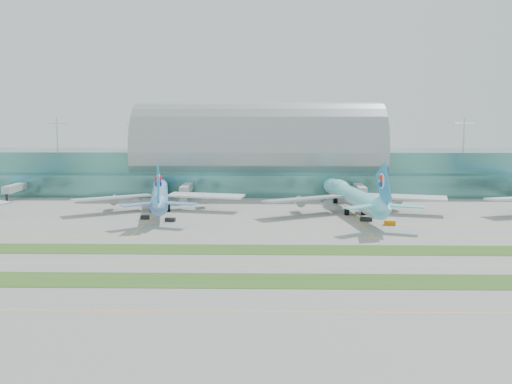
{
  "coord_description": "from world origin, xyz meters",
  "views": [
    {
      "loc": [
        4.12,
        -150.96,
        36.24
      ],
      "look_at": [
        0.0,
        55.0,
        9.0
      ],
      "focal_mm": 40.0,
      "sensor_mm": 36.0,
      "label": 1
    }
  ],
  "objects": [
    {
      "name": "ground",
      "position": [
        0.0,
        0.0,
        0.0
      ],
      "size": [
        700.0,
        700.0,
        0.0
      ],
      "primitive_type": "plane",
      "color": "gray",
      "rests_on": "ground"
    },
    {
      "name": "terminal",
      "position": [
        0.01,
        128.79,
        14.23
      ],
      "size": [
        340.0,
        69.1,
        36.0
      ],
      "color": "#3D7A75",
      "rests_on": "ground"
    },
    {
      "name": "grass_strip_near",
      "position": [
        0.0,
        -28.0,
        0.04
      ],
      "size": [
        420.0,
        12.0,
        0.08
      ],
      "primitive_type": "cube",
      "color": "#2D591E",
      "rests_on": "ground"
    },
    {
      "name": "grass_strip_far",
      "position": [
        0.0,
        2.0,
        0.04
      ],
      "size": [
        420.0,
        12.0,
        0.08
      ],
      "primitive_type": "cube",
      "color": "#2D591E",
      "rests_on": "ground"
    },
    {
      "name": "taxiline_a",
      "position": [
        0.0,
        -48.0,
        0.01
      ],
      "size": [
        420.0,
        0.35,
        0.01
      ],
      "primitive_type": "cube",
      "color": "yellow",
      "rests_on": "ground"
    },
    {
      "name": "taxiline_b",
      "position": [
        0.0,
        -14.0,
        0.01
      ],
      "size": [
        420.0,
        0.35,
        0.01
      ],
      "primitive_type": "cube",
      "color": "yellow",
      "rests_on": "ground"
    },
    {
      "name": "taxiline_c",
      "position": [
        0.0,
        18.0,
        0.01
      ],
      "size": [
        420.0,
        0.35,
        0.01
      ],
      "primitive_type": "cube",
      "color": "yellow",
      "rests_on": "ground"
    },
    {
      "name": "taxiline_d",
      "position": [
        0.0,
        40.0,
        0.01
      ],
      "size": [
        420.0,
        0.35,
        0.01
      ],
      "primitive_type": "cube",
      "color": "yellow",
      "rests_on": "ground"
    },
    {
      "name": "airliner_b",
      "position": [
        -37.79,
        68.22,
        6.38
      ],
      "size": [
        65.16,
        74.79,
        20.67
      ],
      "rotation": [
        0.0,
        0.0,
        0.18
      ],
      "color": "#67A3E3",
      "rests_on": "ground"
    },
    {
      "name": "airliner_c",
      "position": [
        36.25,
        63.39,
        6.81
      ],
      "size": [
        70.09,
        80.15,
        22.08
      ],
      "rotation": [
        0.0,
        0.0,
        0.13
      ],
      "color": "#6FE4F6",
      "rests_on": "ground"
    },
    {
      "name": "gse_c",
      "position": [
        -39.42,
        47.97,
        0.74
      ],
      "size": [
        3.28,
        1.88,
        1.48
      ],
      "primitive_type": "cube",
      "rotation": [
        0.0,
        0.0,
        0.09
      ],
      "color": "black",
      "rests_on": "ground"
    },
    {
      "name": "gse_d",
      "position": [
        -29.72,
        44.01,
        0.66
      ],
      "size": [
        3.7,
        2.32,
        1.32
      ],
      "primitive_type": "cube",
      "rotation": [
        0.0,
        0.0,
        -0.15
      ],
      "color": "black",
      "rests_on": "ground"
    },
    {
      "name": "gse_e",
      "position": [
        45.46,
        38.91,
        0.78
      ],
      "size": [
        4.23,
        2.79,
        1.57
      ],
      "primitive_type": "cube",
      "rotation": [
        0.0,
        0.0,
        -0.21
      ],
      "color": "orange",
      "rests_on": "ground"
    },
    {
      "name": "gse_f",
      "position": [
        38.72,
        46.02,
        0.73
      ],
      "size": [
        4.22,
        2.12,
        1.45
      ],
      "primitive_type": "cube",
      "rotation": [
        0.0,
        0.0,
        -0.05
      ],
      "color": "black",
      "rests_on": "ground"
    }
  ]
}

